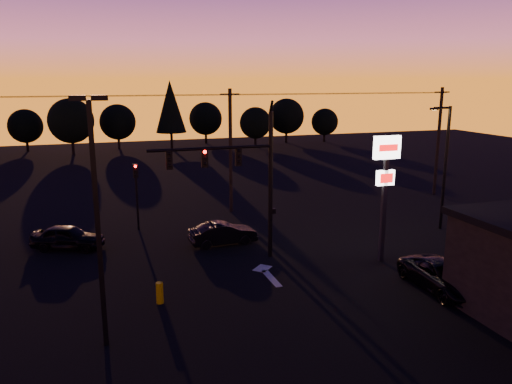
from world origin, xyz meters
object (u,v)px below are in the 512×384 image
(parking_lot_light, at_px, (96,208))
(pylon_sign, at_px, (386,172))
(streetlight, at_px, (444,162))
(car_mid, at_px, (223,233))
(traffic_signal_mast, at_px, (242,171))
(suv_parked, at_px, (443,276))
(secondary_signal, at_px, (136,187))
(bollard, at_px, (160,293))
(car_left, at_px, (68,237))

(parking_lot_light, height_order, pylon_sign, parking_lot_light)
(streetlight, relative_size, car_mid, 1.99)
(traffic_signal_mast, bearing_deg, suv_parked, -41.08)
(traffic_signal_mast, distance_m, secondary_signal, 9.19)
(pylon_sign, xyz_separation_m, car_mid, (-7.45, 5.37, -4.25))
(pylon_sign, bearing_deg, traffic_signal_mast, 160.64)
(secondary_signal, bearing_deg, car_mid, -45.45)
(bollard, xyz_separation_m, car_left, (-4.11, 8.92, 0.22))
(secondary_signal, height_order, suv_parked, secondary_signal)
(parking_lot_light, relative_size, bollard, 9.54)
(traffic_signal_mast, relative_size, bollard, 8.96)
(pylon_sign, bearing_deg, parking_lot_light, -162.77)
(traffic_signal_mast, relative_size, car_mid, 2.13)
(traffic_signal_mast, height_order, parking_lot_light, parking_lot_light)
(streetlight, bearing_deg, pylon_sign, -149.92)
(parking_lot_light, bearing_deg, suv_parked, 0.86)
(secondary_signal, relative_size, car_left, 1.05)
(secondary_signal, distance_m, car_left, 5.44)
(car_mid, bearing_deg, streetlight, -98.68)
(secondary_signal, height_order, car_left, secondary_signal)
(secondary_signal, bearing_deg, parking_lot_light, -99.79)
(car_mid, bearing_deg, bollard, 142.83)
(secondary_signal, xyz_separation_m, bollard, (-0.13, -11.57, -2.38))
(bollard, bearing_deg, streetlight, 16.34)
(secondary_signal, distance_m, bollard, 11.81)
(traffic_signal_mast, bearing_deg, car_left, 152.05)
(parking_lot_light, height_order, streetlight, parking_lot_light)
(streetlight, distance_m, car_mid, 14.91)
(streetlight, bearing_deg, car_left, 171.79)
(pylon_sign, xyz_separation_m, bollard, (-12.13, -1.58, -4.43))
(car_mid, bearing_deg, car_left, 74.09)
(bollard, bearing_deg, suv_parked, -11.88)
(car_left, bearing_deg, car_mid, -80.40)
(car_left, bearing_deg, traffic_signal_mast, -95.68)
(parking_lot_light, bearing_deg, streetlight, 21.65)
(traffic_signal_mast, xyz_separation_m, car_mid, (-0.35, 2.87, -4.27))
(pylon_sign, relative_size, car_mid, 1.69)
(car_mid, bearing_deg, suv_parked, -143.16)
(traffic_signal_mast, height_order, car_left, traffic_signal_mast)
(parking_lot_light, relative_size, car_left, 2.22)
(car_mid, distance_m, suv_parked, 12.60)
(traffic_signal_mast, relative_size, pylon_sign, 1.26)
(car_left, bearing_deg, streetlight, -75.94)
(bollard, height_order, suv_parked, suv_parked)
(traffic_signal_mast, distance_m, pylon_sign, 7.52)
(pylon_sign, bearing_deg, streetlight, 30.08)
(bollard, xyz_separation_m, car_mid, (4.67, 6.95, 0.18))
(traffic_signal_mast, relative_size, secondary_signal, 1.97)
(secondary_signal, xyz_separation_m, pylon_sign, (12.00, -9.99, 2.05))
(traffic_signal_mast, xyz_separation_m, secondary_signal, (-4.90, 7.49, -2.07))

